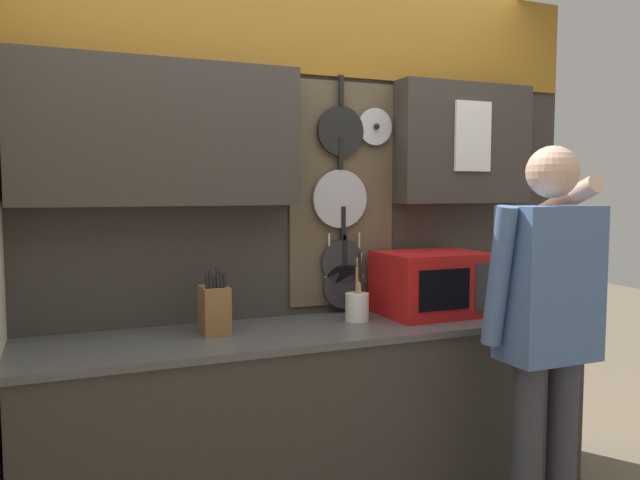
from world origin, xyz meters
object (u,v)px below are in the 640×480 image
object	(u,v)px
microwave	(431,283)
utensil_crock	(357,304)
knife_block	(214,309)
person	(546,316)

from	to	relation	value
microwave	utensil_crock	size ratio (longest dim) A/B	1.52
knife_block	person	size ratio (longest dim) A/B	0.17
microwave	knife_block	xyz separation A→B (m)	(-1.06, 0.00, -0.05)
microwave	person	bearing A→B (deg)	-77.61
person	microwave	bearing A→B (deg)	102.39
microwave	person	size ratio (longest dim) A/B	0.29
knife_block	person	world-z (taller)	person
microwave	utensil_crock	distance (m)	0.40
microwave	utensil_crock	xyz separation A→B (m)	(-0.40, 0.00, -0.07)
utensil_crock	person	distance (m)	0.82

